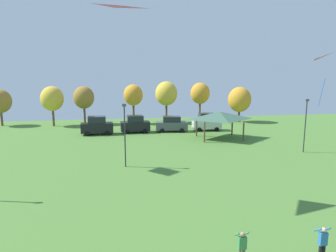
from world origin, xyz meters
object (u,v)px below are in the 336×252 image
at_px(kite_flying_2, 115,23).
at_px(parked_car_rightmost_in_row, 207,122).
at_px(parked_car_third_from_left, 172,124).
at_px(light_post_0, 125,132).
at_px(treeline_tree_4, 166,94).
at_px(parked_car_second_from_left, 135,124).
at_px(park_pavilion, 220,116).
at_px(person_standing_near_foreground, 323,242).
at_px(light_post_2, 305,122).
at_px(treeline_tree_5, 200,93).
at_px(treeline_tree_0, 0,101).
at_px(parked_car_leftmost, 97,126).
at_px(treeline_tree_3, 133,95).
at_px(treeline_tree_1, 52,99).
at_px(treeline_tree_2, 84,98).
at_px(kite_flying_1, 334,63).
at_px(person_standing_far_right, 242,246).
at_px(treeline_tree_6, 240,100).

distance_m(kite_flying_2, parked_car_rightmost_in_row, 28.09).
distance_m(parked_car_third_from_left, light_post_0, 17.98).
bearing_deg(parked_car_rightmost_in_row, treeline_tree_4, 123.85).
bearing_deg(kite_flying_2, parked_car_second_from_left, 83.99).
xyz_separation_m(parked_car_second_from_left, park_pavilion, (10.77, -5.95, 1.84)).
bearing_deg(person_standing_near_foreground, light_post_2, 31.32).
height_order(kite_flying_2, treeline_tree_5, kite_flying_2).
relative_size(parked_car_third_from_left, treeline_tree_5, 0.70).
height_order(light_post_0, treeline_tree_0, treeline_tree_0).
bearing_deg(treeline_tree_0, parked_car_leftmost, -32.01).
distance_m(park_pavilion, treeline_tree_5, 15.93).
xyz_separation_m(kite_flying_2, treeline_tree_3, (2.58, 30.64, -6.83)).
bearing_deg(treeline_tree_1, treeline_tree_4, 0.70).
distance_m(treeline_tree_1, treeline_tree_2, 5.01).
bearing_deg(treeline_tree_2, park_pavilion, -38.24).
height_order(parked_car_third_from_left, treeline_tree_2, treeline_tree_2).
relative_size(treeline_tree_0, treeline_tree_2, 0.94).
bearing_deg(park_pavilion, kite_flying_1, -63.16).
relative_size(parked_car_rightmost_in_row, park_pavilion, 0.65).
xyz_separation_m(kite_flying_1, treeline_tree_0, (-38.58, 27.94, -5.33)).
distance_m(person_standing_far_right, parked_car_third_from_left, 31.82).
bearing_deg(kite_flying_2, parked_car_rightmost_in_row, 59.61).
bearing_deg(kite_flying_1, park_pavilion, 116.84).
distance_m(parked_car_rightmost_in_row, treeline_tree_2, 21.18).
xyz_separation_m(light_post_0, treeline_tree_5, (14.27, 26.24, 1.68)).
height_order(kite_flying_2, treeline_tree_1, kite_flying_2).
distance_m(parked_car_second_from_left, treeline_tree_0, 23.63).
height_order(treeline_tree_2, treeline_tree_5, treeline_tree_5).
bearing_deg(treeline_tree_6, park_pavilion, -122.27).
relative_size(person_standing_near_foreground, treeline_tree_4, 0.24).
distance_m(parked_car_rightmost_in_row, treeline_tree_0, 33.78).
height_order(kite_flying_2, park_pavilion, kite_flying_2).
bearing_deg(treeline_tree_1, parked_car_rightmost_in_row, -18.49).
distance_m(person_standing_far_right, treeline_tree_6, 42.06).
bearing_deg(parked_car_leftmost, parked_car_third_from_left, -1.20).
distance_m(park_pavilion, light_post_0, 16.40).
xyz_separation_m(kite_flying_2, parked_car_third_from_left, (7.79, 22.47, -10.61)).
bearing_deg(kite_flying_1, treeline_tree_5, 99.38).
distance_m(parked_car_third_from_left, treeline_tree_6, 15.50).
bearing_deg(treeline_tree_1, person_standing_far_right, -68.18).
height_order(parked_car_second_from_left, treeline_tree_0, treeline_tree_0).
distance_m(parked_car_rightmost_in_row, treeline_tree_4, 10.28).
bearing_deg(parked_car_leftmost, park_pavilion, -21.91).
bearing_deg(treeline_tree_0, person_standing_near_foreground, -56.05).
bearing_deg(park_pavilion, treeline_tree_5, 83.93).
height_order(parked_car_third_from_left, treeline_tree_6, treeline_tree_6).
bearing_deg(treeline_tree_0, treeline_tree_6, -3.59).
distance_m(person_standing_near_foreground, park_pavilion, 26.70).
xyz_separation_m(parked_car_third_from_left, treeline_tree_2, (-13.48, 9.04, 3.41)).
distance_m(kite_flying_1, treeline_tree_0, 47.93).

